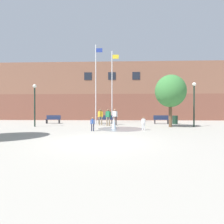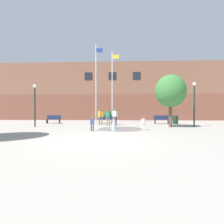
{
  "view_description": "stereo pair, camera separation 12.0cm",
  "coord_description": "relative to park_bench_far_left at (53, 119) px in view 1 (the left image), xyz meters",
  "views": [
    {
      "loc": [
        0.97,
        -8.35,
        1.48
      ],
      "look_at": [
        0.35,
        8.02,
        1.3
      ],
      "focal_mm": 28.0,
      "sensor_mm": 36.0,
      "label": 1
    },
    {
      "loc": [
        1.09,
        -8.35,
        1.48
      ],
      "look_at": [
        0.35,
        8.02,
        1.3
      ],
      "focal_mm": 28.0,
      "sensor_mm": 36.0,
      "label": 2
    }
  ],
  "objects": [
    {
      "name": "lamp_post_right_lane",
      "position": [
        13.82,
        -3.64,
        2.06
      ],
      "size": [
        0.32,
        0.32,
        3.89
      ],
      "color": "#192D23",
      "rests_on": "ground"
    },
    {
      "name": "park_bench_under_left_flagpole",
      "position": [
        5.8,
        0.04,
        0.0
      ],
      "size": [
        1.6,
        0.44,
        0.91
      ],
      "color": "#28282D",
      "rests_on": "ground"
    },
    {
      "name": "flagpole_left",
      "position": [
        4.71,
        0.54,
        4.19
      ],
      "size": [
        0.8,
        0.1,
        8.84
      ],
      "color": "silver",
      "rests_on": "ground"
    },
    {
      "name": "adult_watching",
      "position": [
        5.48,
        -2.08,
        0.45
      ],
      "size": [
        0.5,
        0.37,
        1.59
      ],
      "rotation": [
        0.0,
        0.0,
        -2.46
      ],
      "color": "#89755B",
      "rests_on": "ground"
    },
    {
      "name": "park_bench_center",
      "position": [
        11.85,
        -0.09,
        0.0
      ],
      "size": [
        1.6,
        0.44,
        0.91
      ],
      "color": "#28282D",
      "rests_on": "ground"
    },
    {
      "name": "child_with_pink_shirt",
      "position": [
        9.08,
        -6.21,
        0.1
      ],
      "size": [
        0.31,
        0.23,
        0.99
      ],
      "rotation": [
        0.0,
        0.0,
        -1.39
      ],
      "color": "silver",
      "rests_on": "ground"
    },
    {
      "name": "library_building",
      "position": [
        6.29,
        9.28,
        3.79
      ],
      "size": [
        36.0,
        6.05,
        8.54
      ],
      "color": "brown",
      "rests_on": "ground"
    },
    {
      "name": "street_tree_near_building",
      "position": [
        11.77,
        -3.68,
        2.65
      ],
      "size": [
        2.65,
        2.65,
        4.55
      ],
      "color": "brown",
      "rests_on": "ground"
    },
    {
      "name": "splash_fountain",
      "position": [
        7.15,
        -5.36,
        -0.22
      ],
      "size": [
        3.64,
        3.64,
        0.96
      ],
      "color": "gray",
      "rests_on": "ground"
    },
    {
      "name": "teen_by_trashcan",
      "position": [
        6.89,
        -1.71,
        0.45
      ],
      "size": [
        0.5,
        0.35,
        1.59
      ],
      "rotation": [
        0.0,
        0.0,
        -0.55
      ],
      "color": "#28282D",
      "rests_on": "ground"
    },
    {
      "name": "trash_can",
      "position": [
        13.25,
        -0.32,
        -0.03
      ],
      "size": [
        0.56,
        0.56,
        0.9
      ],
      "primitive_type": "cylinder",
      "color": "#193323",
      "rests_on": "ground"
    },
    {
      "name": "lamp_post_left_lane",
      "position": [
        -0.23,
        -3.79,
        2.0
      ],
      "size": [
        0.32,
        0.32,
        3.78
      ],
      "color": "#192D23",
      "rests_on": "ground"
    },
    {
      "name": "ground_plane",
      "position": [
        6.29,
        -10.72,
        -0.48
      ],
      "size": [
        100.0,
        100.0,
        0.0
      ],
      "primitive_type": "plane",
      "color": "#9E998E"
    },
    {
      "name": "flagpole_right",
      "position": [
        6.54,
        0.54,
        3.81
      ],
      "size": [
        0.8,
        0.1,
        8.09
      ],
      "color": "silver",
      "rests_on": "ground"
    },
    {
      "name": "adult_near_bench",
      "position": [
        6.28,
        -2.76,
        0.45
      ],
      "size": [
        0.5,
        0.32,
        1.59
      ],
      "rotation": [
        0.0,
        0.0,
        2.74
      ],
      "color": "#89755B",
      "rests_on": "ground"
    },
    {
      "name": "child_running",
      "position": [
        5.43,
        -6.87,
        0.1
      ],
      "size": [
        0.31,
        0.22,
        0.99
      ],
      "rotation": [
        0.0,
        0.0,
        -1.62
      ],
      "color": "#1E233D",
      "rests_on": "ground"
    },
    {
      "name": "park_bench_far_left",
      "position": [
        0.0,
        0.0,
        0.0
      ],
      "size": [
        1.6,
        0.44,
        0.91
      ],
      "color": "#28282D",
      "rests_on": "ground"
    }
  ]
}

